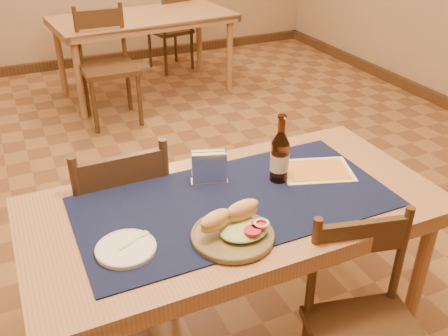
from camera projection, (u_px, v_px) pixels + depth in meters
name	position (u px, v px, depth m)	size (l,w,h in m)	color
main_table	(235.00, 220.00, 1.96)	(1.60, 0.80, 0.75)	#9D724A
placemat	(235.00, 202.00, 1.92)	(1.20, 0.60, 0.01)	#10153B
baseboard	(174.00, 233.00, 2.90)	(6.00, 7.00, 0.10)	#422A17
back_table	(144.00, 24.00, 4.68)	(1.71, 0.96, 0.75)	#9D724A
chair_main_far	(120.00, 220.00, 2.28)	(0.43, 0.43, 0.92)	#422A17
chair_main_near	(366.00, 329.00, 1.77)	(0.47, 0.47, 0.85)	#422A17
chair_back_near	(108.00, 64.00, 4.18)	(0.45, 0.45, 0.96)	#422A17
chair_back_far	(172.00, 29.00, 5.39)	(0.47, 0.47, 0.86)	#422A17
sandwich_plate	(234.00, 229.00, 1.71)	(0.29, 0.29, 0.11)	brown
side_plate	(126.00, 248.00, 1.66)	(0.20, 0.20, 0.02)	silver
fork	(136.00, 239.00, 1.69)	(0.12, 0.07, 0.00)	#8BE37C
beer_bottle	(280.00, 157.00, 2.00)	(0.08, 0.08, 0.29)	#44210C
napkin_holder	(209.00, 168.00, 2.02)	(0.16, 0.10, 0.13)	white
menu_card	(317.00, 170.00, 2.12)	(0.35, 0.30, 0.01)	beige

